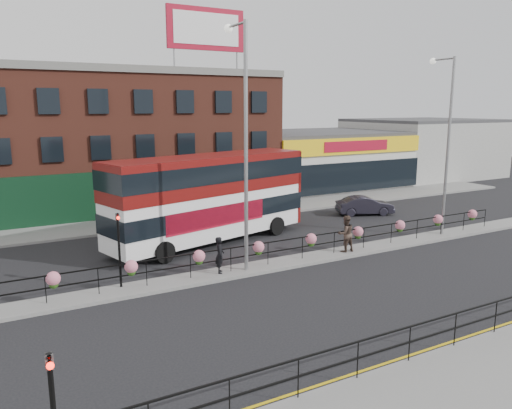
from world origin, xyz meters
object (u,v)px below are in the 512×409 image
pedestrian_b (345,234)px  double_decker_bus (210,190)px  car (365,206)px  lamp_column_west (243,126)px  lamp_column_east (446,131)px  pedestrian_a (220,255)px

pedestrian_b → double_decker_bus: bearing=-43.7°
double_decker_bus → car: 13.07m
lamp_column_west → car: bearing=27.1°
double_decker_bus → lamp_column_east: bearing=-21.7°
car → pedestrian_a: pedestrian_a is taller
car → pedestrian_a: (-14.73, -6.96, 0.33)m
pedestrian_a → lamp_column_west: 5.94m
pedestrian_b → lamp_column_east: lamp_column_east is taller
car → lamp_column_east: 8.67m
pedestrian_a → lamp_column_east: 15.70m
double_decker_bus → pedestrian_a: 6.16m
pedestrian_a → double_decker_bus: bearing=1.8°
car → pedestrian_b: size_ratio=2.21×
pedestrian_a → lamp_column_east: (14.78, 0.35, 5.28)m
double_decker_bus → car: bearing=6.7°
car → pedestrian_b: (-7.49, -7.05, 0.45)m
pedestrian_b → car: bearing=-134.0°
lamp_column_east → car: bearing=90.4°
pedestrian_a → lamp_column_east: size_ratio=0.16×
pedestrian_a → car: bearing=-43.1°
lamp_column_west → double_decker_bus: bearing=82.6°
lamp_column_west → lamp_column_east: (13.50, 0.26, -0.52)m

